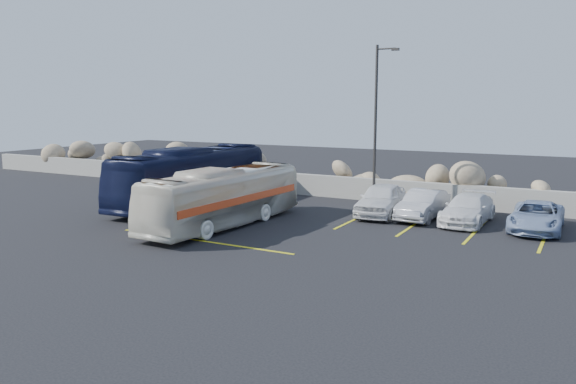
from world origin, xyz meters
The scene contains 11 objects.
ground centered at (0.00, 0.00, 0.00)m, with size 90.00×90.00×0.00m, color black.
seawall centered at (0.00, 12.00, 0.60)m, with size 60.00×0.40×1.20m, color gray.
riprap_pile centered at (0.00, 13.20, 1.30)m, with size 54.00×2.80×2.60m, color #998364, non-canonical shape.
parking_lines centered at (4.64, 5.57, 0.01)m, with size 18.16×9.36×0.01m.
lamppost centered at (2.56, 9.50, 4.30)m, with size 1.14×0.18×8.00m.
vintage_bus centered at (-1.88, 2.88, 1.25)m, with size 2.10×8.98×2.50m, color silver.
tour_coach centered at (-6.32, 6.33, 1.50)m, with size 2.52×10.75×2.99m, color black.
car_a centered at (3.29, 8.39, 0.75)m, with size 1.78×4.41×1.50m, color white.
car_b centered at (5.27, 8.46, 0.66)m, with size 1.39×4.00×1.32m, color #B3B4B8.
car_c centered at (7.25, 8.52, 0.63)m, with size 1.76×4.34×1.26m, color white.
car_d centered at (10.06, 8.34, 0.60)m, with size 2.00×4.33×1.20m, color #869BBE.
Camera 1 is at (12.00, -16.64, 5.25)m, focal length 35.00 mm.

